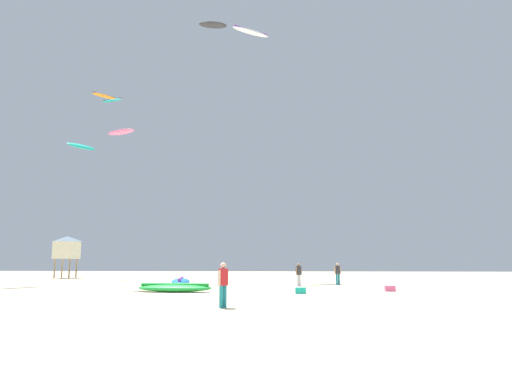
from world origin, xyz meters
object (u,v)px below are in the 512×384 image
(person_foreground, at_px, (223,281))
(kite_aloft_0, at_px, (81,146))
(kite_grounded_mid, at_px, (175,288))
(kite_aloft_6, at_px, (104,96))
(cooler_box, at_px, (301,291))
(kite_aloft_3, at_px, (213,25))
(kite_aloft_5, at_px, (121,132))
(person_left, at_px, (299,273))
(kite_aloft_2, at_px, (112,100))
(kite_aloft_4, at_px, (251,32))
(person_midground, at_px, (338,272))
(gear_bag, at_px, (390,289))
(lifeguard_tower, at_px, (67,247))
(kite_grounded_near, at_px, (181,281))

(person_foreground, relative_size, kite_aloft_0, 0.54)
(kite_grounded_mid, bearing_deg, kite_aloft_6, 123.90)
(cooler_box, bearing_deg, kite_aloft_0, 138.34)
(kite_aloft_3, distance_m, kite_aloft_5, 24.95)
(kite_aloft_5, bearing_deg, kite_aloft_6, 116.97)
(person_left, height_order, kite_aloft_2, kite_aloft_2)
(kite_aloft_0, height_order, kite_aloft_3, kite_aloft_3)
(cooler_box, relative_size, kite_aloft_0, 0.18)
(kite_aloft_4, bearing_deg, person_midground, -40.38)
(kite_aloft_6, bearing_deg, kite_aloft_0, -165.12)
(gear_bag, relative_size, kite_aloft_0, 0.18)
(lifeguard_tower, bearing_deg, kite_grounded_near, -40.18)
(kite_aloft_2, relative_size, kite_aloft_5, 1.38)
(kite_aloft_2, xyz_separation_m, kite_aloft_3, (14.36, -8.47, 5.21))
(kite_grounded_mid, height_order, kite_aloft_4, kite_aloft_4)
(person_midground, bearing_deg, person_foreground, -41.56)
(kite_grounded_near, distance_m, kite_aloft_4, 23.69)
(kite_aloft_6, bearing_deg, kite_aloft_2, 107.65)
(person_foreground, xyz_separation_m, kite_grounded_near, (-5.10, 15.21, -0.71))
(gear_bag, relative_size, kite_aloft_2, 0.18)
(kite_grounded_near, distance_m, kite_aloft_0, 21.67)
(kite_aloft_3, bearing_deg, kite_grounded_mid, -85.65)
(gear_bag, relative_size, kite_aloft_6, 0.24)
(person_foreground, bearing_deg, kite_aloft_6, -25.81)
(kite_aloft_3, bearing_deg, gear_bag, -54.85)
(person_foreground, bearing_deg, gear_bag, -97.75)
(kite_aloft_5, bearing_deg, kite_aloft_0, 122.86)
(kite_aloft_3, relative_size, kite_aloft_5, 1.39)
(kite_grounded_near, bearing_deg, cooler_box, -43.46)
(gear_bag, distance_m, kite_aloft_2, 45.05)
(kite_grounded_near, relative_size, kite_aloft_4, 1.26)
(gear_bag, height_order, kite_aloft_4, kite_aloft_4)
(lifeguard_tower, height_order, kite_aloft_3, kite_aloft_3)
(person_left, xyz_separation_m, kite_aloft_0, (-21.52, 12.19, 12.30))
(kite_aloft_3, relative_size, kite_aloft_4, 0.86)
(cooler_box, bearing_deg, lifeguard_tower, 138.60)
(kite_aloft_0, bearing_deg, person_midground, -23.03)
(kite_grounded_mid, height_order, gear_bag, kite_grounded_mid)
(person_foreground, relative_size, gear_bag, 2.96)
(kite_aloft_0, bearing_deg, lifeguard_tower, 143.11)
(person_left, bearing_deg, cooler_box, -38.50)
(person_left, height_order, kite_aloft_5, kite_aloft_5)
(kite_aloft_2, bearing_deg, lifeguard_tower, -89.44)
(lifeguard_tower, relative_size, cooler_box, 7.41)
(person_foreground, bearing_deg, kite_aloft_0, -22.51)
(person_left, relative_size, cooler_box, 2.78)
(kite_aloft_5, xyz_separation_m, kite_aloft_6, (-8.11, 15.94, 8.68))
(person_midground, bearing_deg, gear_bag, -2.90)
(gear_bag, bearing_deg, kite_grounded_near, 156.98)
(person_left, xyz_separation_m, gear_bag, (4.99, -4.75, -0.75))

